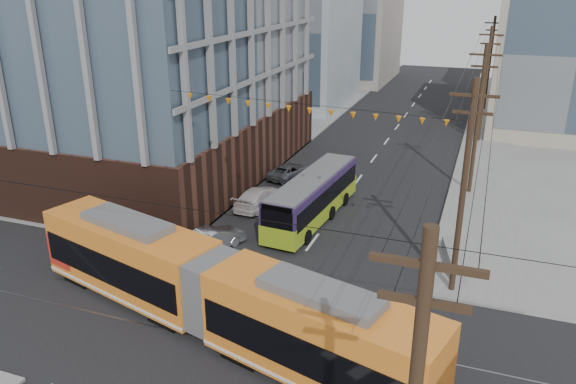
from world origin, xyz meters
TOP-DOWN VIEW (x-y plane):
  - bg_bldg_nw_near at (-17.00, 52.00)m, footprint 18.00×16.00m
  - bg_bldg_ne_near at (16.00, 48.00)m, footprint 14.00×14.00m
  - bg_bldg_nw_far at (-14.00, 72.00)m, footprint 16.00×18.00m
  - bg_bldg_ne_far at (18.00, 68.00)m, footprint 16.00×16.00m
  - utility_pole_far at (8.50, 56.00)m, footprint 0.30×0.30m
  - streetcar at (-1.34, 3.67)m, footprint 21.16×8.53m
  - city_bus at (-1.09, 17.42)m, footprint 3.29×11.14m
  - parked_car_silver at (-5.29, 11.04)m, footprint 3.06×4.37m
  - parked_car_white at (-5.33, 18.11)m, footprint 2.35×4.99m
  - parked_car_grey at (-5.36, 24.49)m, footprint 2.85×4.61m
  - jersey_barrier at (8.30, 13.82)m, footprint 1.92×4.33m

SIDE VIEW (x-z plane):
  - jersey_barrier at x=8.30m, z-range 0.00..0.85m
  - parked_car_grey at x=-5.36m, z-range 0.00..1.19m
  - parked_car_silver at x=-5.29m, z-range 0.00..1.37m
  - parked_car_white at x=-5.33m, z-range 0.00..1.41m
  - city_bus at x=-1.09m, z-range 0.00..3.11m
  - streetcar at x=-1.34m, z-range 0.00..4.07m
  - utility_pole_far at x=8.50m, z-range 0.00..11.00m
  - bg_bldg_ne_far at x=18.00m, z-range 0.00..14.00m
  - bg_bldg_ne_near at x=16.00m, z-range 0.00..16.00m
  - bg_bldg_nw_near at x=-17.00m, z-range 0.00..18.00m
  - bg_bldg_nw_far at x=-14.00m, z-range 0.00..20.00m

